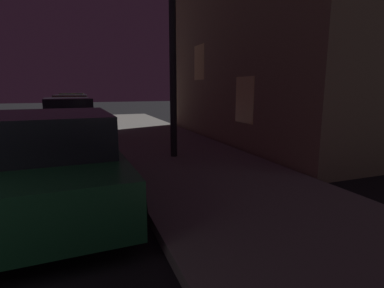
# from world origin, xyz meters

# --- Properties ---
(car_green) EXTENTS (2.09, 4.14, 1.43)m
(car_green) POSITION_xyz_m (2.85, 3.48, 0.70)
(car_green) COLOR #19592D
(car_green) RESTS_ON ground
(car_silver) EXTENTS (2.16, 4.30, 1.43)m
(car_silver) POSITION_xyz_m (2.85, 10.46, 0.71)
(car_silver) COLOR #B7B7BF
(car_silver) RESTS_ON ground
(car_red) EXTENTS (2.20, 4.38, 1.43)m
(car_red) POSITION_xyz_m (2.85, 16.22, 0.70)
(car_red) COLOR maroon
(car_red) RESTS_ON ground
(car_yellow_cab) EXTENTS (2.22, 4.46, 1.43)m
(car_yellow_cab) POSITION_xyz_m (2.85, 22.34, 0.70)
(car_yellow_cab) COLOR gold
(car_yellow_cab) RESTS_ON ground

